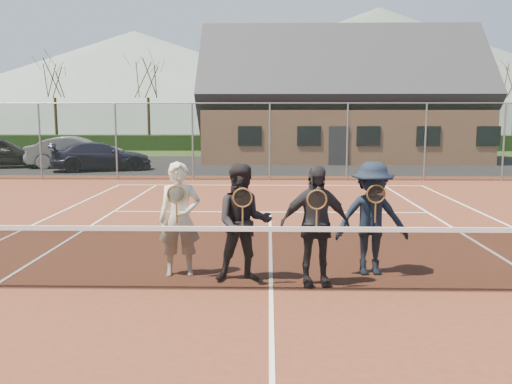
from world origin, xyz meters
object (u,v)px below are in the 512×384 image
player_b (244,223)px  player_c (315,225)px  player_a (180,219)px  tennis_net (271,256)px  car_b (76,152)px  car_c (101,156)px  clubhouse (339,90)px  player_d (372,218)px

player_b → player_c: 1.08m
player_a → player_c: (2.08, -0.46, -0.00)m
tennis_net → player_c: player_c is taller
car_b → player_c: size_ratio=2.53×
car_b → player_b: player_b is taller
car_c → player_c: (8.42, -16.90, 0.27)m
car_c → tennis_net: 18.88m
car_b → player_b: (9.01, -18.17, 0.17)m
player_a → player_c: same height
car_b → car_c: 2.19m
player_b → car_b: bearing=116.4°
car_c → clubhouse: bearing=-80.5°
car_b → clubhouse: clubhouse is taller
car_b → player_d: (11.03, -17.75, 0.17)m
car_c → player_b: 18.29m
car_b → tennis_net: 20.89m
clubhouse → player_d: clubhouse is taller
tennis_net → player_d: player_d is taller
player_c → player_d: size_ratio=1.00×
clubhouse → player_b: 24.14m
car_b → clubhouse: 14.82m
player_c → car_b: bearing=118.8°
clubhouse → player_b: (-4.42, -23.53, -3.07)m
tennis_net → clubhouse: 24.57m
car_c → player_b: size_ratio=2.50×
car_b → player_c: player_c is taller
tennis_net → player_d: 1.86m
player_a → player_b: bearing=-16.6°
car_c → player_d: (9.37, -16.32, 0.27)m
tennis_net → player_a: player_a is taller
player_b → player_d: (2.01, 0.42, -0.00)m
car_c → car_b: bearing=28.8°
tennis_net → player_b: (-0.42, 0.47, 0.38)m
player_a → player_d: size_ratio=1.00×
car_c → player_a: (6.33, -16.44, 0.27)m
player_a → player_d: same height
car_b → player_b: bearing=-161.9°
car_c → player_b: bearing=-176.8°
tennis_net → player_c: bearing=25.7°
tennis_net → player_b: player_b is taller
player_d → player_c: bearing=-148.9°
car_c → clubhouse: 13.99m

